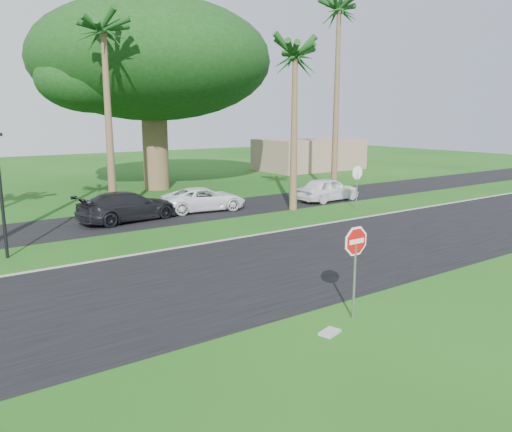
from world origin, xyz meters
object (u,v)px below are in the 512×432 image
Objects in this scene: stop_sign_near at (355,253)px; stop_sign_far at (357,178)px; car_dark at (128,207)px; car_minivan at (204,199)px; car_pickup at (328,190)px.

stop_sign_near and stop_sign_far have the same top height.
stop_sign_far is 12.63m from car_dark.
stop_sign_far is at bearing 43.73° from stop_sign_near.
stop_sign_near is 0.51× the size of car_dark.
car_minivan is at bearing -95.03° from car_dark.
stop_sign_far reaches higher than car_pickup.
car_pickup is (7.93, -1.56, 0.08)m from car_minivan.
stop_sign_near is 18.55m from car_pickup.
car_dark is 4.53m from car_minivan.
car_pickup is at bearing -93.25° from car_minivan.
car_minivan is 1.09× the size of car_pickup.
stop_sign_near is at bearing 172.90° from car_dark.
stop_sign_near reaches higher than car_pickup.
car_dark is at bearing -20.02° from stop_sign_far.
car_dark is 12.52m from car_pickup.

